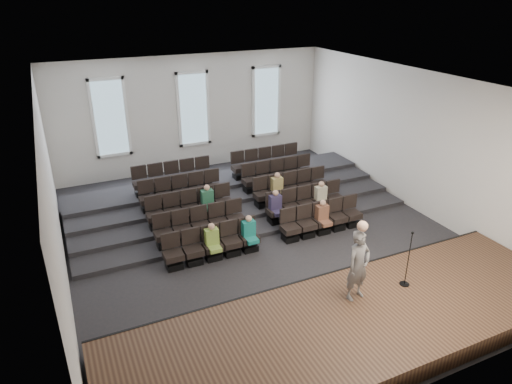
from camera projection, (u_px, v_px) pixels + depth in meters
ground at (262, 236)px, 15.05m from camera, size 14.00×14.00×0.00m
ceiling at (263, 83)px, 12.99m from camera, size 12.00×14.00×0.02m
wall_back at (193, 113)px, 19.84m from camera, size 12.00×0.04×5.00m
wall_front at (430, 292)px, 8.21m from camera, size 12.00×0.04×5.00m
wall_left at (51, 200)px, 11.73m from camera, size 0.04×14.00×5.00m
wall_right at (414, 140)px, 16.32m from camera, size 0.04×14.00×5.00m
stage at (355, 325)px, 10.72m from camera, size 11.80×3.60×0.50m
stage_lip at (315, 285)px, 12.19m from camera, size 11.80×0.06×0.52m
risers at (227, 195)px, 17.60m from camera, size 11.80×4.80×0.60m
seating_rows at (243, 200)px, 16.05m from camera, size 6.80×4.70×1.67m
windows at (193, 109)px, 19.70m from camera, size 8.44×0.10×3.24m
audience at (268, 209)px, 15.10m from camera, size 4.85×2.64×1.10m
speaker at (358, 266)px, 10.93m from camera, size 0.73×0.54×1.83m
mic_stand at (407, 269)px, 11.59m from camera, size 0.26×0.26×1.55m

